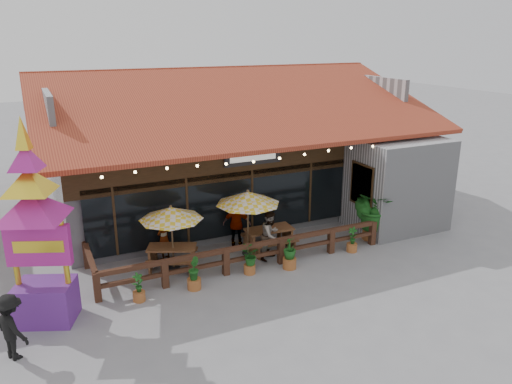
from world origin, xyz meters
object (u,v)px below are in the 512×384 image
umbrella_left (171,214)px  pedestrian (11,327)px  picnic_table_left (172,253)px  thai_sign_tower (33,210)px  picnic_table_right (269,235)px  umbrella_right (248,198)px  tropical_plant (372,208)px

umbrella_left → pedestrian: 5.77m
picnic_table_left → thai_sign_tower: 5.05m
thai_sign_tower → picnic_table_right: bearing=12.4°
umbrella_right → pedestrian: size_ratio=1.56×
umbrella_right → picnic_table_right: bearing=2.3°
umbrella_left → picnic_table_right: (3.55, 0.05, -1.39)m
picnic_table_left → pedestrian: size_ratio=1.20×
picnic_table_right → tropical_plant: (3.90, -0.76, 0.71)m
tropical_plant → picnic_table_left: bearing=174.0°
umbrella_right → picnic_table_left: umbrella_right is taller
picnic_table_right → thai_sign_tower: bearing=-167.6°
thai_sign_tower → picnic_table_left: bearing=23.1°
umbrella_right → tropical_plant: 4.87m
umbrella_left → picnic_table_right: size_ratio=1.53×
picnic_table_left → tropical_plant: tropical_plant is taller
picnic_table_left → pedestrian: bearing=-146.7°
picnic_table_left → picnic_table_right: 3.57m
umbrella_left → tropical_plant: 7.52m
pedestrian → umbrella_left: bearing=-89.0°
picnic_table_left → thai_sign_tower: (-3.95, -1.69, 2.65)m
thai_sign_tower → umbrella_left: bearing=22.0°
umbrella_left → thai_sign_tower: size_ratio=0.44×
umbrella_left → pedestrian: (-4.78, -3.05, -1.11)m
umbrella_left → pedestrian: umbrella_left is taller
umbrella_left → umbrella_right: bearing=0.3°
thai_sign_tower → pedestrian: 2.86m
umbrella_left → picnic_table_left: bearing=102.6°
umbrella_left → pedestrian: bearing=-147.5°
tropical_plant → pedestrian: bearing=-169.2°
umbrella_right → picnic_table_right: size_ratio=1.51×
thai_sign_tower → umbrella_right: bearing=13.6°
umbrella_right → picnic_table_right: umbrella_right is taller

